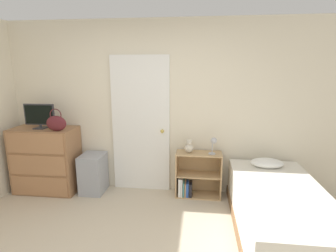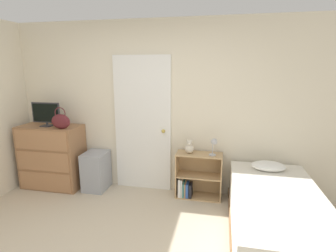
{
  "view_description": "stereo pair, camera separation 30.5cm",
  "coord_description": "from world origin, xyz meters",
  "px_view_note": "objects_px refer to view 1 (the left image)",
  "views": [
    {
      "loc": [
        0.75,
        -1.79,
        1.87
      ],
      "look_at": [
        0.32,
        1.75,
        1.07
      ],
      "focal_mm": 28.0,
      "sensor_mm": 36.0,
      "label": 1
    },
    {
      "loc": [
        1.05,
        -1.75,
        1.87
      ],
      "look_at": [
        0.32,
        1.75,
        1.07
      ],
      "focal_mm": 28.0,
      "sensor_mm": 36.0,
      "label": 2
    }
  ],
  "objects_px": {
    "tv": "(39,116)",
    "teddy_bear": "(189,147)",
    "dresser": "(46,160)",
    "bookshelf": "(195,177)",
    "desk_lamp": "(214,143)",
    "handbag": "(56,123)",
    "storage_bin": "(93,173)",
    "bed": "(280,212)"
  },
  "relations": [
    {
      "from": "bookshelf",
      "to": "desk_lamp",
      "type": "bearing_deg",
      "value": -10.7
    },
    {
      "from": "storage_bin",
      "to": "bed",
      "type": "bearing_deg",
      "value": -16.89
    },
    {
      "from": "teddy_bear",
      "to": "handbag",
      "type": "bearing_deg",
      "value": -172.68
    },
    {
      "from": "storage_bin",
      "to": "desk_lamp",
      "type": "bearing_deg",
      "value": 0.54
    },
    {
      "from": "storage_bin",
      "to": "bookshelf",
      "type": "height_order",
      "value": "bookshelf"
    },
    {
      "from": "teddy_bear",
      "to": "storage_bin",
      "type": "bearing_deg",
      "value": -177.76
    },
    {
      "from": "handbag",
      "to": "desk_lamp",
      "type": "height_order",
      "value": "handbag"
    },
    {
      "from": "handbag",
      "to": "storage_bin",
      "type": "xyz_separation_m",
      "value": [
        0.42,
        0.18,
        -0.81
      ]
    },
    {
      "from": "dresser",
      "to": "desk_lamp",
      "type": "relative_size",
      "value": 4.0
    },
    {
      "from": "handbag",
      "to": "bookshelf",
      "type": "bearing_deg",
      "value": 7.19
    },
    {
      "from": "dresser",
      "to": "desk_lamp",
      "type": "height_order",
      "value": "dresser"
    },
    {
      "from": "dresser",
      "to": "bookshelf",
      "type": "distance_m",
      "value": 2.27
    },
    {
      "from": "desk_lamp",
      "to": "bookshelf",
      "type": "bearing_deg",
      "value": 169.3
    },
    {
      "from": "handbag",
      "to": "desk_lamp",
      "type": "relative_size",
      "value": 1.29
    },
    {
      "from": "tv",
      "to": "teddy_bear",
      "type": "bearing_deg",
      "value": 3.02
    },
    {
      "from": "dresser",
      "to": "handbag",
      "type": "xyz_separation_m",
      "value": [
        0.3,
        -0.14,
        0.61
      ]
    },
    {
      "from": "bookshelf",
      "to": "bed",
      "type": "xyz_separation_m",
      "value": [
        0.97,
        -0.83,
        -0.0
      ]
    },
    {
      "from": "tv",
      "to": "handbag",
      "type": "distance_m",
      "value": 0.36
    },
    {
      "from": "dresser",
      "to": "storage_bin",
      "type": "distance_m",
      "value": 0.75
    },
    {
      "from": "storage_bin",
      "to": "teddy_bear",
      "type": "xyz_separation_m",
      "value": [
        1.45,
        0.06,
        0.46
      ]
    },
    {
      "from": "handbag",
      "to": "storage_bin",
      "type": "bearing_deg",
      "value": 23.74
    },
    {
      "from": "teddy_bear",
      "to": "desk_lamp",
      "type": "distance_m",
      "value": 0.36
    },
    {
      "from": "teddy_bear",
      "to": "desk_lamp",
      "type": "bearing_deg",
      "value": -6.59
    },
    {
      "from": "desk_lamp",
      "to": "bed",
      "type": "height_order",
      "value": "desk_lamp"
    },
    {
      "from": "tv",
      "to": "desk_lamp",
      "type": "height_order",
      "value": "tv"
    },
    {
      "from": "teddy_bear",
      "to": "dresser",
      "type": "bearing_deg",
      "value": -177.48
    },
    {
      "from": "handbag",
      "to": "bed",
      "type": "xyz_separation_m",
      "value": [
        2.93,
        -0.58,
        -0.83
      ]
    },
    {
      "from": "tv",
      "to": "teddy_bear",
      "type": "xyz_separation_m",
      "value": [
        2.19,
        0.12,
        -0.43
      ]
    },
    {
      "from": "handbag",
      "to": "teddy_bear",
      "type": "height_order",
      "value": "handbag"
    },
    {
      "from": "tv",
      "to": "bed",
      "type": "relative_size",
      "value": 0.24
    },
    {
      "from": "tv",
      "to": "storage_bin",
      "type": "height_order",
      "value": "tv"
    },
    {
      "from": "desk_lamp",
      "to": "tv",
      "type": "bearing_deg",
      "value": -178.29
    },
    {
      "from": "dresser",
      "to": "tv",
      "type": "height_order",
      "value": "tv"
    },
    {
      "from": "bookshelf",
      "to": "desk_lamp",
      "type": "height_order",
      "value": "desk_lamp"
    },
    {
      "from": "dresser",
      "to": "handbag",
      "type": "bearing_deg",
      "value": -25.48
    },
    {
      "from": "dresser",
      "to": "teddy_bear",
      "type": "xyz_separation_m",
      "value": [
        2.17,
        0.1,
        0.26
      ]
    },
    {
      "from": "tv",
      "to": "teddy_bear",
      "type": "distance_m",
      "value": 2.23
    },
    {
      "from": "dresser",
      "to": "desk_lamp",
      "type": "bearing_deg",
      "value": 1.27
    },
    {
      "from": "handbag",
      "to": "storage_bin",
      "type": "distance_m",
      "value": 0.93
    },
    {
      "from": "storage_bin",
      "to": "bookshelf",
      "type": "distance_m",
      "value": 1.54
    },
    {
      "from": "tv",
      "to": "storage_bin",
      "type": "distance_m",
      "value": 1.16
    },
    {
      "from": "bookshelf",
      "to": "dresser",
      "type": "bearing_deg",
      "value": -177.39
    }
  ]
}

